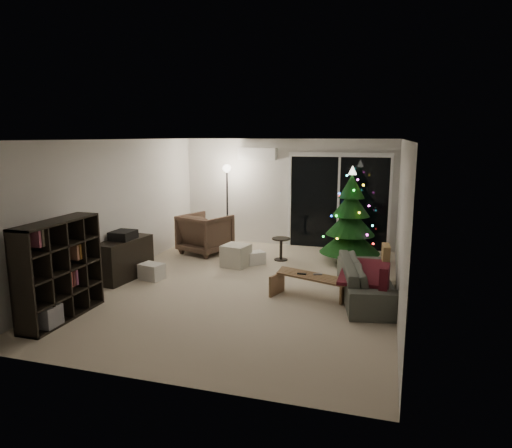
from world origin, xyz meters
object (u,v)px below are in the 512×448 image
(media_cabinet, at_px, (124,259))
(christmas_tree, at_px, (351,215))
(bookshelf, at_px, (49,269))
(coffee_table, at_px, (311,286))
(armchair, at_px, (205,234))
(sofa, at_px, (368,280))

(media_cabinet, relative_size, christmas_tree, 0.59)
(bookshelf, bearing_deg, coffee_table, 45.25)
(bookshelf, bearing_deg, armchair, 97.32)
(christmas_tree, bearing_deg, media_cabinet, -150.12)
(armchair, bearing_deg, sofa, 171.83)
(sofa, bearing_deg, media_cabinet, 81.54)
(media_cabinet, relative_size, sofa, 0.57)
(bookshelf, bearing_deg, christmas_tree, 63.93)
(media_cabinet, bearing_deg, coffee_table, 6.19)
(sofa, xyz_separation_m, christmas_tree, (-0.47, 2.02, 0.69))
(bookshelf, relative_size, media_cabinet, 1.21)
(bookshelf, xyz_separation_m, media_cabinet, (0.00, 1.88, -0.34))
(media_cabinet, height_order, armchair, armchair)
(armchair, distance_m, christmas_tree, 3.19)
(media_cabinet, distance_m, armchair, 2.25)
(armchair, bearing_deg, bookshelf, 100.48)
(sofa, xyz_separation_m, coffee_table, (-0.88, -0.24, -0.11))
(bookshelf, distance_m, sofa, 4.79)
(bookshelf, distance_m, armchair, 4.09)
(sofa, relative_size, christmas_tree, 1.04)
(bookshelf, relative_size, christmas_tree, 0.72)
(media_cabinet, bearing_deg, armchair, 79.08)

